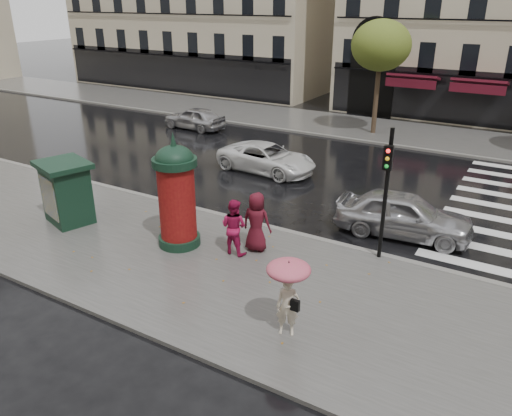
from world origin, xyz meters
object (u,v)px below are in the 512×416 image
Objects in this scene: man_burgundy at (257,222)px; car_silver at (403,214)px; car_far_silver at (195,118)px; car_white at (267,158)px; woman_umbrella at (288,286)px; woman_red at (234,227)px; morris_column at (177,193)px; traffic_light at (386,183)px; newsstand at (67,191)px.

man_burgundy is 5.28m from car_silver.
car_white is at bearing 61.18° from car_far_silver.
woman_umbrella reaches higher than woman_red.
woman_umbrella reaches higher than car_white.
woman_red is 0.48× the size of morris_column.
car_far_silver is (-15.47, 10.84, -1.95)m from traffic_light.
traffic_light is at bearing 81.70° from woman_umbrella.
traffic_light is 1.02× the size of car_far_silver.
woman_red is 0.81× the size of newsstand.
woman_red reaches higher than car_silver.
woman_umbrella is 4.50m from man_burgundy.
morris_column is (-2.41, -0.98, 0.85)m from man_burgundy.
car_far_silver is (-14.76, 15.73, -0.76)m from woman_umbrella.
traffic_light is at bearing 22.19° from morris_column.
woman_umbrella is 12.72m from car_white.
traffic_light reaches higher than car_far_silver.
car_far_silver is at bearing 133.17° from woman_umbrella.
woman_red is 2.15m from morris_column.
man_burgundy is (0.50, 0.56, 0.06)m from woman_red.
car_far_silver is (-9.45, 13.29, -1.25)m from morris_column.
car_silver is (4.22, 4.30, -0.25)m from woman_red.
car_silver is 0.96× the size of car_white.
woman_red is at bearing 44.19° from car_far_silver.
traffic_light reaches higher than man_burgundy.
morris_column is at bearing 13.22° from woman_red.
woman_red is at bearing 8.83° from newsstand.
traffic_light reaches higher than car_silver.
car_far_silver is (-15.57, 8.57, -0.09)m from car_silver.
car_white is (-3.30, 7.92, -0.37)m from woman_red.
woman_red is 0.45× the size of car_far_silver.
car_far_silver is at bearing 63.29° from car_white.
morris_column is 7.82m from car_silver.
woman_umbrella is 10.10m from newsstand.
man_burgundy is at bearing -147.78° from car_white.
car_far_silver is (-4.83, 13.89, -0.58)m from newsstand.
woman_red is 6.61m from newsstand.
morris_column is (-1.90, -0.42, 0.91)m from woman_red.
man_burgundy is 0.47× the size of traffic_light.
car_silver is at bearing -133.54° from woman_red.
newsstand is 0.47× the size of car_white.
car_silver is at bearing -110.82° from car_white.
man_burgundy is 8.30m from car_white.
newsstand reaches higher than woman_umbrella.
car_white is at bearing 57.77° from car_silver.
newsstand is 12.00m from car_silver.
newsstand is at bearing 169.47° from woman_umbrella.
man_burgundy is 7.21m from newsstand.
man_burgundy is at bearing -131.06° from woman_red.
newsstand is at bearing 6.57° from man_burgundy.
woman_umbrella is at bearing -24.72° from morris_column.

